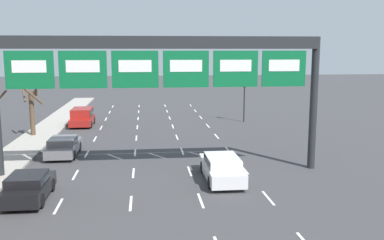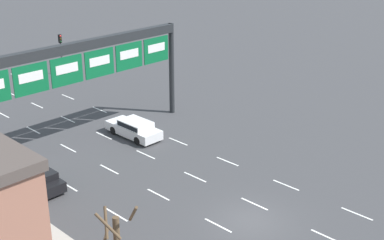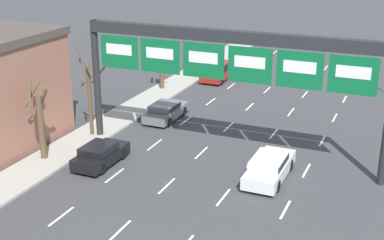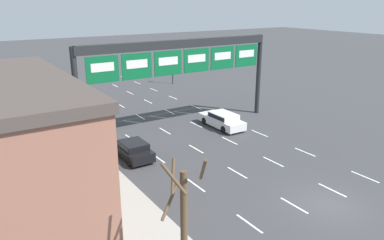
{
  "view_description": "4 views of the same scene",
  "coord_description": "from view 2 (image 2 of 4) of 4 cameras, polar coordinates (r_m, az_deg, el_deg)",
  "views": [
    {
      "loc": [
        -0.91,
        -8.27,
        7.11
      ],
      "look_at": [
        1.84,
        16.41,
        3.0
      ],
      "focal_mm": 40.0,
      "sensor_mm": 36.0,
      "label": 1
    },
    {
      "loc": [
        -21.15,
        -15.99,
        16.59
      ],
      "look_at": [
        0.15,
        4.82,
        4.84
      ],
      "focal_mm": 50.0,
      "sensor_mm": 36.0,
      "label": 2
    },
    {
      "loc": [
        10.01,
        -12.54,
        13.27
      ],
      "look_at": [
        -1.57,
        14.32,
        2.75
      ],
      "focal_mm": 50.0,
      "sensor_mm": 36.0,
      "label": 3
    },
    {
      "loc": [
        -16.47,
        -11.46,
        10.91
      ],
      "look_at": [
        -1.62,
        11.62,
        2.19
      ],
      "focal_mm": 35.0,
      "sensor_mm": 36.0,
      "label": 4
    }
  ],
  "objects": [
    {
      "name": "ground_plane",
      "position": [
        31.28,
        6.24,
        -10.64
      ],
      "size": [
        220.0,
        220.0,
        0.0
      ],
      "primitive_type": "plane",
      "color": "#3D3D3F"
    },
    {
      "name": "lane_dashes",
      "position": [
        39.9,
        -9.13,
        -3.32
      ],
      "size": [
        10.02,
        67.0,
        0.01
      ],
      "color": "white",
      "rests_on": "ground_plane"
    },
    {
      "name": "sign_gantry",
      "position": [
        39.59,
        -11.75,
        6.13
      ],
      "size": [
        18.54,
        0.7,
        7.84
      ],
      "color": "#232628",
      "rests_on": "ground_plane"
    },
    {
      "name": "car_black",
      "position": [
        35.34,
        -16.09,
        -6.09
      ],
      "size": [
        1.8,
        3.91,
        1.31
      ],
      "color": "black",
      "rests_on": "ground_plane"
    },
    {
      "name": "car_white",
      "position": [
        41.85,
        -6.18,
        -0.85
      ],
      "size": [
        1.88,
        4.89,
        1.39
      ],
      "color": "silver",
      "rests_on": "ground_plane"
    },
    {
      "name": "traffic_light_near_gantry",
      "position": [
        58.83,
        -13.83,
        7.68
      ],
      "size": [
        0.3,
        0.35,
        4.35
      ],
      "color": "black",
      "rests_on": "ground_plane"
    }
  ]
}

